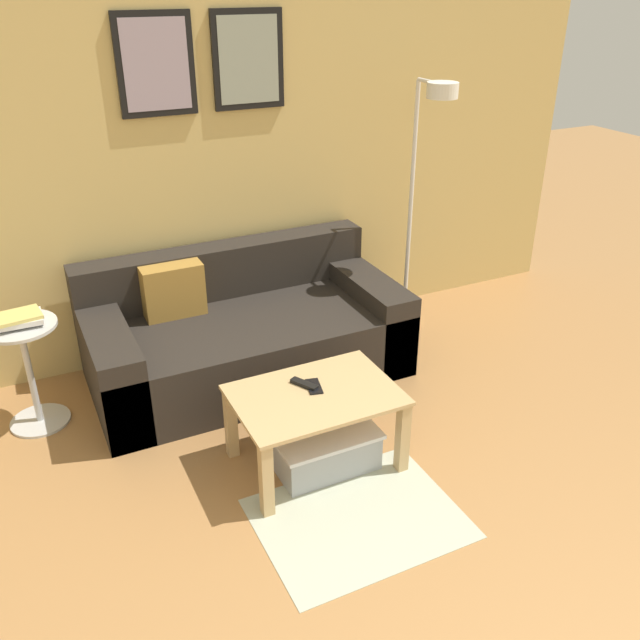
% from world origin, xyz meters
% --- Properties ---
extents(wall_back, '(5.60, 0.09, 2.55)m').
position_xyz_m(wall_back, '(0.00, 3.66, 1.28)').
color(wall_back, '#D6B76B').
rests_on(wall_back, ground_plane).
extents(area_rug, '(0.92, 0.72, 0.01)m').
position_xyz_m(area_rug, '(0.08, 1.71, 0.00)').
color(area_rug, '#B2B79E').
rests_on(area_rug, ground_plane).
extents(couch, '(1.88, 0.94, 0.74)m').
position_xyz_m(couch, '(0.07, 3.17, 0.26)').
color(couch, '#28231E').
rests_on(couch, ground_plane).
extents(coffee_table, '(0.81, 0.56, 0.42)m').
position_xyz_m(coffee_table, '(0.08, 2.17, 0.33)').
color(coffee_table, tan).
rests_on(coffee_table, ground_plane).
extents(storage_bin, '(0.52, 0.42, 0.21)m').
position_xyz_m(storage_bin, '(0.11, 2.16, 0.11)').
color(storage_bin, '#9EA3A8').
rests_on(storage_bin, ground_plane).
extents(floor_lamp, '(0.23, 0.46, 1.69)m').
position_xyz_m(floor_lamp, '(1.33, 3.16, 1.15)').
color(floor_lamp, white).
rests_on(floor_lamp, ground_plane).
extents(side_table, '(0.38, 0.38, 0.62)m').
position_xyz_m(side_table, '(-1.16, 3.16, 0.37)').
color(side_table, silver).
rests_on(side_table, ground_plane).
extents(book_stack, '(0.26, 0.20, 0.06)m').
position_xyz_m(book_stack, '(-1.15, 3.16, 0.65)').
color(book_stack, '#4C4C51').
rests_on(book_stack, side_table).
extents(remote_control, '(0.11, 0.15, 0.02)m').
position_xyz_m(remote_control, '(0.06, 2.25, 0.43)').
color(remote_control, black).
rests_on(remote_control, coffee_table).
extents(cell_phone, '(0.10, 0.15, 0.01)m').
position_xyz_m(cell_phone, '(0.10, 2.22, 0.42)').
color(cell_phone, black).
rests_on(cell_phone, coffee_table).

